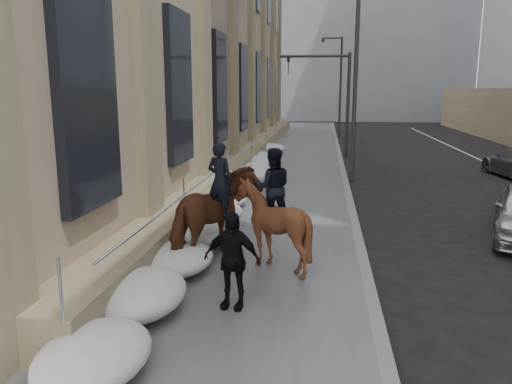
{
  "coord_description": "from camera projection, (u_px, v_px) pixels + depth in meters",
  "views": [
    {
      "loc": [
        1.62,
        -7.84,
        3.99
      ],
      "look_at": [
        0.16,
        3.03,
        1.7
      ],
      "focal_mm": 35.0,
      "sensor_mm": 36.0,
      "label": 1
    }
  ],
  "objects": [
    {
      "name": "pedestrian",
      "position": [
        232.0,
        260.0,
        8.83
      ],
      "size": [
        1.09,
        0.57,
        1.77
      ],
      "primitive_type": "imported",
      "rotation": [
        0.0,
        0.0,
        -0.14
      ],
      "color": "black",
      "rests_on": "sidewalk"
    },
    {
      "name": "sidewalk",
      "position": [
        277.0,
        197.0,
        18.33
      ],
      "size": [
        5.0,
        80.0,
        0.12
      ],
      "primitive_type": "cube",
      "color": "#4A4A4D",
      "rests_on": "ground"
    },
    {
      "name": "traffic_signal",
      "position": [
        332.0,
        88.0,
        28.89
      ],
      "size": [
        4.1,
        0.22,
        6.0
      ],
      "color": "#2D2D30",
      "rests_on": "ground"
    },
    {
      "name": "bg_building_far",
      "position": [
        276.0,
        49.0,
        77.23
      ],
      "size": [
        24.0,
        12.0,
        20.0
      ],
      "primitive_type": "cube",
      "color": "gray",
      "rests_on": "ground"
    },
    {
      "name": "ground",
      "position": [
        224.0,
        323.0,
        8.64
      ],
      "size": [
        140.0,
        140.0,
        0.0
      ],
      "primitive_type": "plane",
      "color": "black",
      "rests_on": "ground"
    },
    {
      "name": "snow_bank",
      "position": [
        229.0,
        196.0,
        16.59
      ],
      "size": [
        1.7,
        18.1,
        0.76
      ],
      "color": "silver",
      "rests_on": "sidewalk"
    },
    {
      "name": "mounted_horse_left",
      "position": [
        215.0,
        214.0,
        11.13
      ],
      "size": [
        1.99,
        2.74,
        2.72
      ],
      "rotation": [
        0.0,
        0.0,
        2.76
      ],
      "color": "#4B2816",
      "rests_on": "sidewalk"
    },
    {
      "name": "bg_building_mid",
      "position": [
        346.0,
        8.0,
        63.47
      ],
      "size": [
        30.0,
        12.0,
        28.0
      ],
      "primitive_type": "cube",
      "color": "slate",
      "rests_on": "ground"
    },
    {
      "name": "mounted_horse_right",
      "position": [
        272.0,
        219.0,
        10.83
      ],
      "size": [
        1.87,
        2.02,
        2.62
      ],
      "rotation": [
        0.0,
        0.0,
        3.35
      ],
      "color": "#492615",
      "rests_on": "sidewalk"
    },
    {
      "name": "streetlight_mid",
      "position": [
        352.0,
        74.0,
        20.93
      ],
      "size": [
        1.71,
        0.24,
        8.0
      ],
      "color": "#2D2D30",
      "rests_on": "ground"
    },
    {
      "name": "curb",
      "position": [
        349.0,
        199.0,
        17.98
      ],
      "size": [
        0.24,
        80.0,
        0.12
      ],
      "primitive_type": "cube",
      "color": "slate",
      "rests_on": "ground"
    },
    {
      "name": "streetlight_far",
      "position": [
        339.0,
        81.0,
        40.33
      ],
      "size": [
        1.71,
        0.24,
        8.0
      ],
      "color": "#2D2D30",
      "rests_on": "ground"
    }
  ]
}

